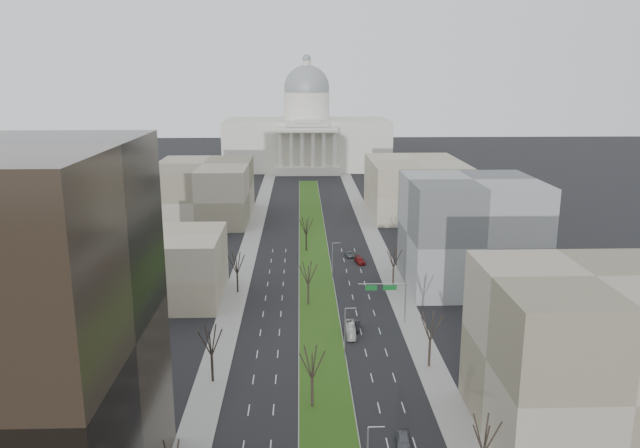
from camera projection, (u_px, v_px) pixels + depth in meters
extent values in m
plane|color=black|center=(314.00, 251.00, 166.65)|extent=(600.00, 600.00, 0.00)
cube|color=#999993|center=(314.00, 252.00, 165.66)|extent=(8.00, 222.00, 0.15)
cube|color=#204813|center=(314.00, 251.00, 165.64)|extent=(7.70, 221.70, 0.06)
cube|color=gray|center=(239.00, 282.00, 141.81)|extent=(5.00, 330.00, 0.15)
cube|color=gray|center=(392.00, 280.00, 142.90)|extent=(5.00, 330.00, 0.15)
cube|color=beige|center=(307.00, 144.00, 309.47)|extent=(80.00, 40.00, 24.00)
cube|color=beige|center=(308.00, 171.00, 289.50)|extent=(30.00, 6.00, 4.00)
cube|color=beige|center=(307.00, 130.00, 285.00)|extent=(28.00, 5.00, 2.50)
cube|color=beige|center=(307.00, 125.00, 284.53)|extent=(20.00, 5.00, 1.80)
cube|color=beige|center=(307.00, 122.00, 284.15)|extent=(12.00, 5.00, 1.60)
cylinder|color=beige|center=(307.00, 107.00, 305.21)|extent=(22.00, 22.00, 14.00)
sphere|color=gray|center=(307.00, 88.00, 303.08)|extent=(22.00, 22.00, 22.00)
cylinder|color=beige|center=(307.00, 65.00, 300.47)|extent=(4.00, 4.00, 4.00)
sphere|color=gray|center=(307.00, 58.00, 299.76)|extent=(4.00, 4.00, 4.00)
cylinder|color=beige|center=(280.00, 149.00, 286.75)|extent=(2.00, 2.00, 16.00)
cylinder|color=beige|center=(291.00, 149.00, 286.90)|extent=(2.00, 2.00, 16.00)
cylinder|color=beige|center=(302.00, 149.00, 287.06)|extent=(2.00, 2.00, 16.00)
cylinder|color=beige|center=(313.00, 149.00, 287.21)|extent=(2.00, 2.00, 16.00)
cylinder|color=beige|center=(324.00, 149.00, 287.37)|extent=(2.00, 2.00, 16.00)
cylinder|color=beige|center=(335.00, 149.00, 287.52)|extent=(2.00, 2.00, 16.00)
cube|color=tan|center=(159.00, 267.00, 129.98)|extent=(26.00, 22.00, 14.00)
cube|color=gray|center=(587.00, 358.00, 79.62)|extent=(26.00, 24.00, 22.00)
cube|color=#5E6063|center=(470.00, 233.00, 137.67)|extent=(28.00, 26.00, 24.00)
cube|color=gray|center=(203.00, 191.00, 202.28)|extent=(30.00, 40.00, 18.00)
cube|color=tan|center=(415.00, 187.00, 209.30)|extent=(30.00, 40.00, 18.00)
cylinder|color=black|center=(212.00, 369.00, 95.69)|extent=(0.40, 0.40, 4.32)
cylinder|color=black|center=(237.00, 284.00, 134.54)|extent=(0.40, 0.40, 4.22)
cylinder|color=black|center=(429.00, 354.00, 100.63)|extent=(0.40, 0.40, 4.42)
cylinder|color=black|center=(393.00, 276.00, 139.52)|extent=(0.40, 0.40, 4.03)
cylinder|color=black|center=(312.00, 393.00, 88.39)|extent=(0.40, 0.40, 4.32)
cylinder|color=black|center=(308.00, 295.00, 127.23)|extent=(0.40, 0.40, 4.32)
cylinder|color=black|center=(306.00, 243.00, 166.08)|extent=(0.40, 0.40, 4.32)
cylinder|color=gray|center=(376.00, 427.00, 67.53)|extent=(1.80, 0.12, 0.12)
cylinder|color=gray|center=(345.00, 334.00, 102.58)|extent=(0.20, 0.20, 9.00)
cylinder|color=gray|center=(351.00, 308.00, 101.52)|extent=(1.80, 0.12, 0.12)
cylinder|color=gray|center=(332.00, 262.00, 141.42)|extent=(0.20, 0.20, 9.00)
cylinder|color=gray|center=(337.00, 243.00, 140.36)|extent=(1.80, 0.12, 0.12)
cylinder|color=gray|center=(405.00, 304.00, 117.65)|extent=(0.24, 0.24, 8.00)
cylinder|color=gray|center=(382.00, 284.00, 116.57)|extent=(9.00, 0.18, 0.18)
cube|color=#0C591E|center=(390.00, 288.00, 116.88)|extent=(2.60, 0.08, 1.00)
cube|color=#0C591E|center=(371.00, 288.00, 116.77)|extent=(2.20, 0.08, 1.00)
imported|color=#515459|center=(403.00, 440.00, 79.64)|extent=(2.23, 4.73, 1.56)
imported|color=black|center=(356.00, 325.00, 115.76)|extent=(2.07, 4.59, 1.46)
imported|color=#630D0E|center=(360.00, 260.00, 155.88)|extent=(2.75, 5.14, 1.42)
imported|color=#4C5053|center=(350.00, 254.00, 161.58)|extent=(2.53, 4.70, 1.25)
imported|color=silver|center=(351.00, 330.00, 113.25)|extent=(1.85, 7.01, 1.94)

